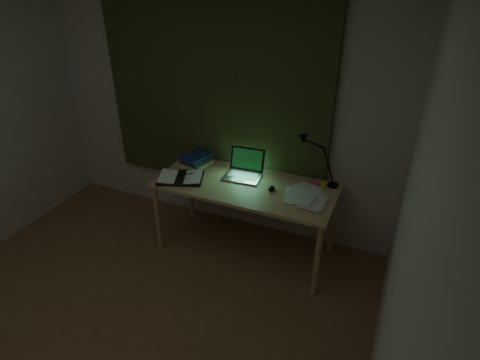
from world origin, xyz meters
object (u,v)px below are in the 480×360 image
object	(u,v)px
laptop	(242,166)
desk_lamp	(336,159)
open_textbook	(181,177)
book_stack	(196,159)
loose_papers	(300,197)
desk	(245,218)

from	to	relation	value
laptop	desk_lamp	xyz separation A→B (m)	(0.78, 0.17, 0.14)
open_textbook	book_stack	xyz separation A→B (m)	(-0.01, 0.31, 0.04)
laptop	open_textbook	size ratio (longest dim) A/B	0.94
loose_papers	desk_lamp	bearing A→B (deg)	56.47
open_textbook	book_stack	distance (m)	0.31
book_stack	loose_papers	world-z (taller)	book_stack
book_stack	desk_lamp	bearing A→B (deg)	4.64
book_stack	loose_papers	size ratio (longest dim) A/B	0.79
open_textbook	laptop	bearing A→B (deg)	4.29
open_textbook	desk	bearing A→B (deg)	-7.70
book_stack	desk_lamp	xyz separation A→B (m)	(1.28, 0.10, 0.21)
open_textbook	loose_papers	bearing A→B (deg)	-15.69
desk	desk_lamp	size ratio (longest dim) A/B	3.00
desk	laptop	size ratio (longest dim) A/B	4.26
open_textbook	desk_lamp	xyz separation A→B (m)	(1.27, 0.41, 0.24)
desk	loose_papers	bearing A→B (deg)	-3.64
desk	laptop	distance (m)	0.49
laptop	loose_papers	world-z (taller)	laptop
laptop	open_textbook	world-z (taller)	laptop
open_textbook	desk_lamp	size ratio (longest dim) A/B	0.75
laptop	desk_lamp	distance (m)	0.81
laptop	desk	bearing A→B (deg)	-58.45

